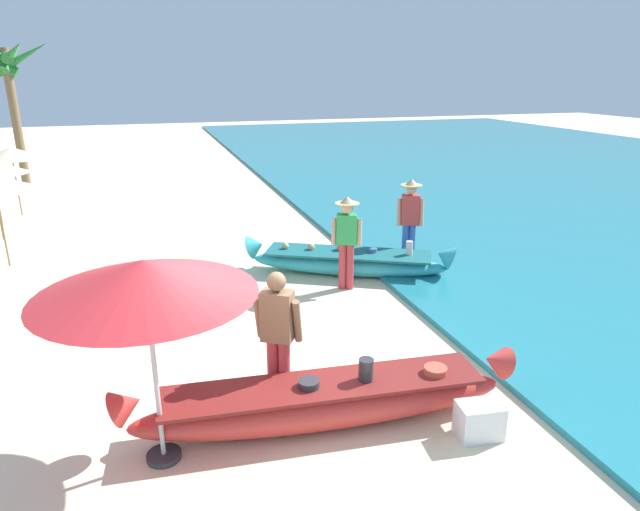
% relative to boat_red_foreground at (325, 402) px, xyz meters
% --- Properties ---
extents(ground_plane, '(80.00, 80.00, 0.00)m').
position_rel_boat_red_foreground_xyz_m(ground_plane, '(-0.31, 0.52, -0.29)').
color(ground_plane, beige).
extents(boat_red_foreground, '(4.63, 1.04, 0.80)m').
position_rel_boat_red_foreground_xyz_m(boat_red_foreground, '(0.00, 0.00, 0.00)').
color(boat_red_foreground, red).
rests_on(boat_red_foreground, ground).
extents(boat_cyan_midground, '(3.94, 2.50, 0.77)m').
position_rel_boat_red_foreground_xyz_m(boat_cyan_midground, '(1.97, 4.58, -0.03)').
color(boat_cyan_midground, '#33B2BC').
rests_on(boat_cyan_midground, ground).
extents(person_vendor_hatted, '(0.58, 0.44, 1.76)m').
position_rel_boat_red_foreground_xyz_m(person_vendor_hatted, '(1.66, 3.85, 0.73)').
color(person_vendor_hatted, '#B2383D').
rests_on(person_vendor_hatted, ground).
extents(person_tourist_customer, '(0.57, 0.46, 1.75)m').
position_rel_boat_red_foreground_xyz_m(person_tourist_customer, '(-0.42, 0.48, 0.70)').
color(person_tourist_customer, '#B2383D').
rests_on(person_tourist_customer, ground).
extents(person_vendor_assistant, '(0.59, 0.44, 1.80)m').
position_rel_boat_red_foreground_xyz_m(person_vendor_assistant, '(3.41, 4.81, 0.75)').
color(person_vendor_assistant, '#3D5BA8').
rests_on(person_vendor_assistant, ground).
extents(patio_umbrella_large, '(2.12, 2.12, 2.21)m').
position_rel_boat_red_foreground_xyz_m(patio_umbrella_large, '(-1.79, -0.05, 1.73)').
color(patio_umbrella_large, '#B7B7BC').
rests_on(patio_umbrella_large, ground).
extents(parasol_row_2, '(1.60, 1.60, 1.91)m').
position_rel_boat_red_foreground_xyz_m(parasol_row_2, '(-5.17, 11.80, 1.45)').
color(parasol_row_2, '#8E6B47').
rests_on(parasol_row_2, ground).
extents(palm_tree_leaning_seaward, '(2.78, 2.50, 4.90)m').
position_rel_boat_red_foreground_xyz_m(palm_tree_leaning_seaward, '(-5.67, 15.65, 3.61)').
color(palm_tree_leaning_seaward, brown).
rests_on(palm_tree_leaning_seaward, ground).
extents(cooler_box, '(0.52, 0.38, 0.41)m').
position_rel_boat_red_foreground_xyz_m(cooler_box, '(1.56, -0.72, -0.09)').
color(cooler_box, silver).
rests_on(cooler_box, ground).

